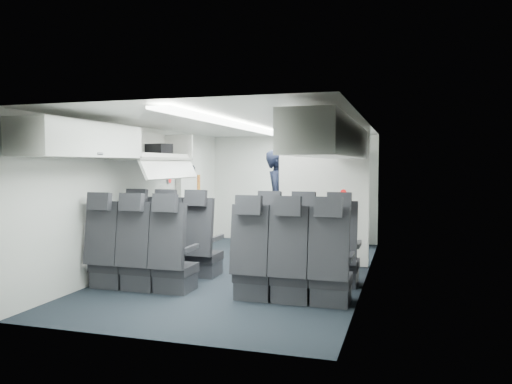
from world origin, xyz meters
The scene contains 13 objects.
cabin_shell centered at (0.00, 0.00, 1.12)m, with size 3.41×6.01×2.16m.
seat_row_front centered at (0.00, -0.53, 0.40)m, with size 3.33×0.56×1.24m.
seat_row_mid centered at (0.00, -1.43, 0.40)m, with size 3.33×0.56×1.24m.
overhead_bin_left_rear centered at (-1.40, -2.00, 1.86)m, with size 0.53×1.80×0.40m.
overhead_bin_left_front_open centered at (-1.44, -0.25, 1.74)m, with size 0.64×1.70×0.72m.
overhead_bin_right_rear centered at (1.40, -2.00, 1.86)m, with size 0.53×1.80×0.40m.
overhead_bin_right_front centered at (1.40, -0.25, 1.86)m, with size 0.53×1.70×0.40m.
bulkhead_partition centered at (0.98, 0.80, 1.08)m, with size 1.40×0.15×2.13m.
galley_unit centered at (0.95, 2.72, 0.95)m, with size 0.85×0.52×1.90m.
boarding_door centered at (-1.64, 1.55, 0.95)m, with size 0.12×1.27×1.86m.
flight_attendant centered at (0.04, 1.64, 0.91)m, with size 0.67×0.44×1.83m, color black.
carry_on_bag centered at (-1.44, -0.03, 1.78)m, with size 0.37×0.26×0.22m, color black.
papers centered at (0.23, 1.59, 1.01)m, with size 0.21×0.02×0.15m, color white.
Camera 1 is at (2.21, -6.95, 1.59)m, focal length 35.00 mm.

